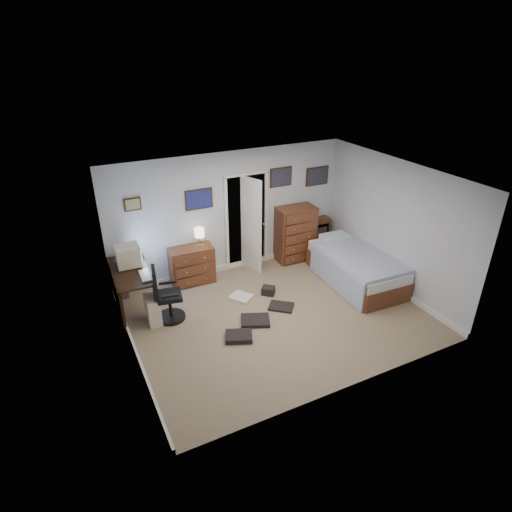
{
  "coord_description": "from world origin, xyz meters",
  "views": [
    {
      "loc": [
        -3.14,
        -5.5,
        4.39
      ],
      "look_at": [
        -0.26,
        0.3,
        1.1
      ],
      "focal_mm": 30.0,
      "sensor_mm": 36.0,
      "label": 1
    }
  ],
  "objects_px": {
    "office_chair": "(166,300)",
    "tall_dresser": "(295,234)",
    "computer_desk": "(126,280)",
    "bed": "(356,267)",
    "low_dresser": "(192,265)"
  },
  "relations": [
    {
      "from": "office_chair",
      "to": "low_dresser",
      "type": "bearing_deg",
      "value": 62.19
    },
    {
      "from": "bed",
      "to": "low_dresser",
      "type": "bearing_deg",
      "value": 156.59
    },
    {
      "from": "office_chair",
      "to": "tall_dresser",
      "type": "distance_m",
      "value": 3.34
    },
    {
      "from": "office_chair",
      "to": "tall_dresser",
      "type": "bearing_deg",
      "value": 28.09
    },
    {
      "from": "computer_desk",
      "to": "bed",
      "type": "xyz_separation_m",
      "value": [
        4.28,
        -1.01,
        -0.29
      ]
    },
    {
      "from": "bed",
      "to": "tall_dresser",
      "type": "bearing_deg",
      "value": 114.71
    },
    {
      "from": "tall_dresser",
      "to": "office_chair",
      "type": "bearing_deg",
      "value": -159.32
    },
    {
      "from": "low_dresser",
      "to": "computer_desk",
      "type": "bearing_deg",
      "value": -159.48
    },
    {
      "from": "computer_desk",
      "to": "office_chair",
      "type": "relative_size",
      "value": 1.38
    },
    {
      "from": "low_dresser",
      "to": "bed",
      "type": "relative_size",
      "value": 0.4
    },
    {
      "from": "computer_desk",
      "to": "low_dresser",
      "type": "distance_m",
      "value": 1.43
    },
    {
      "from": "tall_dresser",
      "to": "bed",
      "type": "height_order",
      "value": "tall_dresser"
    },
    {
      "from": "computer_desk",
      "to": "bed",
      "type": "relative_size",
      "value": 0.65
    },
    {
      "from": "computer_desk",
      "to": "tall_dresser",
      "type": "relative_size",
      "value": 1.16
    },
    {
      "from": "low_dresser",
      "to": "tall_dresser",
      "type": "relative_size",
      "value": 0.7
    }
  ]
}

